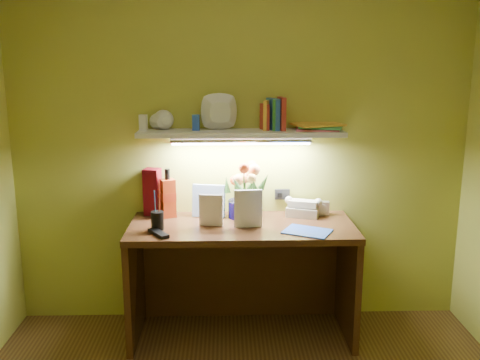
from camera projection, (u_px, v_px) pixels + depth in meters
name	position (u px, v px, depth m)	size (l,w,h in m)	color
desk	(242.00, 281.00, 3.41)	(1.40, 0.60, 0.75)	#3B2210
flower_bouquet	(245.00, 189.00, 3.45)	(0.24, 0.24, 0.38)	#070531
telephone	(303.00, 206.00, 3.50)	(0.21, 0.15, 0.12)	beige
desk_clock	(322.00, 208.00, 3.52)	(0.09, 0.05, 0.09)	silver
whisky_bottle	(168.00, 193.00, 3.46)	(0.09, 0.09, 0.32)	#A93412
whisky_box	(153.00, 192.00, 3.51)	(0.10, 0.10, 0.31)	#560610
pen_cup	(157.00, 214.00, 3.21)	(0.08, 0.08, 0.19)	black
art_card	(209.00, 201.00, 3.47)	(0.21, 0.04, 0.21)	white
tv_remote	(158.00, 233.00, 3.13)	(0.05, 0.18, 0.02)	black
blue_folder	(307.00, 231.00, 3.18)	(0.27, 0.20, 0.01)	blue
desk_book_a	(199.00, 210.00, 3.28)	(0.15, 0.02, 0.20)	white
desk_book_b	(234.00, 209.00, 3.24)	(0.17, 0.02, 0.24)	white
wall_shelf	(240.00, 127.00, 3.37)	(1.32, 0.32, 0.24)	white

